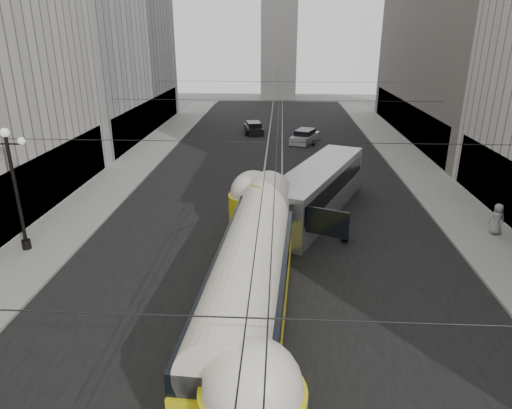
# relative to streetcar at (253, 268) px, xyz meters

# --- Properties ---
(road) EXTENTS (20.00, 85.00, 0.02)m
(road) POSITION_rel_streetcar_xyz_m (0.44, 19.11, -1.87)
(road) COLOR black
(road) RESTS_ON ground
(sidewalk_left) EXTENTS (4.00, 72.00, 0.15)m
(sidewalk_left) POSITION_rel_streetcar_xyz_m (-11.56, 22.61, -1.79)
(sidewalk_left) COLOR gray
(sidewalk_left) RESTS_ON ground
(sidewalk_right) EXTENTS (4.00, 72.00, 0.15)m
(sidewalk_right) POSITION_rel_streetcar_xyz_m (12.44, 22.61, -1.79)
(sidewalk_right) COLOR gray
(sidewalk_right) RESTS_ON ground
(rail_left) EXTENTS (0.12, 85.00, 0.04)m
(rail_left) POSITION_rel_streetcar_xyz_m (-0.31, 19.11, -1.87)
(rail_left) COLOR gray
(rail_left) RESTS_ON ground
(rail_right) EXTENTS (0.12, 85.00, 0.04)m
(rail_right) POSITION_rel_streetcar_xyz_m (1.19, 19.11, -1.87)
(rail_right) COLOR gray
(rail_right) RESTS_ON ground
(distant_tower) EXTENTS (6.00, 6.00, 31.36)m
(distant_tower) POSITION_rel_streetcar_xyz_m (0.44, 66.61, 13.10)
(distant_tower) COLOR #B2AFA8
(distant_tower) RESTS_ON ground
(lamppost_left_mid) EXTENTS (1.86, 0.44, 6.37)m
(lamppost_left_mid) POSITION_rel_streetcar_xyz_m (-12.16, 4.61, 1.88)
(lamppost_left_mid) COLOR black
(lamppost_left_mid) RESTS_ON sidewalk_left
(catenary) EXTENTS (25.00, 72.00, 0.23)m
(catenary) POSITION_rel_streetcar_xyz_m (0.56, 18.10, 4.02)
(catenary) COLOR black
(catenary) RESTS_ON ground
(streetcar) EXTENTS (3.63, 17.40, 3.82)m
(streetcar) POSITION_rel_streetcar_xyz_m (0.00, 0.00, 0.00)
(streetcar) COLOR #CCC411
(streetcar) RESTS_ON ground
(city_bus) EXTENTS (6.99, 12.54, 3.07)m
(city_bus) POSITION_rel_streetcar_xyz_m (3.36, 10.79, -0.18)
(city_bus) COLOR #A1A5A6
(city_bus) RESTS_ON ground
(sedan_white_far) EXTENTS (3.33, 4.76, 1.39)m
(sedan_white_far) POSITION_rel_streetcar_xyz_m (3.52, 30.79, -1.24)
(sedan_white_far) COLOR #B9B9B9
(sedan_white_far) RESTS_ON ground
(sedan_dark_far) EXTENTS (2.51, 4.35, 1.29)m
(sedan_dark_far) POSITION_rel_streetcar_xyz_m (-2.07, 35.28, -1.28)
(sedan_dark_far) COLOR black
(sedan_dark_far) RESTS_ON ground
(pedestrian_sidewalk_right) EXTENTS (0.91, 0.61, 1.78)m
(pedestrian_sidewalk_right) POSITION_rel_streetcar_xyz_m (13.16, 7.91, -0.83)
(pedestrian_sidewalk_right) COLOR gray
(pedestrian_sidewalk_right) RESTS_ON sidewalk_right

